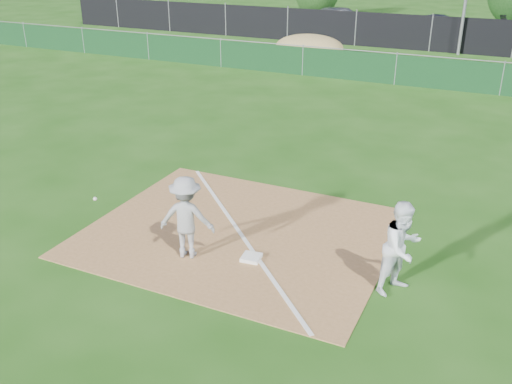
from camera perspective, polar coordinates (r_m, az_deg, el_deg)
ground at (r=19.55m, az=10.40°, el=7.38°), size 90.00×90.00×0.00m
infield_dirt at (r=11.68m, az=-1.65°, el=-4.11°), size 6.00×5.00×0.02m
foul_line at (r=11.68m, az=-1.65°, el=-4.04°), size 5.01×5.01×0.01m
green_fence at (r=24.13m, az=13.79°, el=11.78°), size 44.00×0.05×1.20m
dirt_mound at (r=28.78m, az=5.35°, el=14.27°), size 3.38×2.60×1.17m
black_fence at (r=31.84m, az=17.09°, el=14.89°), size 46.00×0.04×1.80m
parking_lot at (r=36.87m, az=18.24°, el=14.50°), size 46.00×9.00×0.01m
first_base at (r=10.74m, az=-0.47°, el=-6.57°), size 0.38×0.38×0.07m
play_at_first at (r=10.58m, az=-6.98°, el=-2.53°), size 2.71×0.86×1.60m
runner at (r=9.81m, az=14.39°, el=-5.42°), size 0.95×1.01×1.66m
car_left at (r=36.78m, az=8.61°, el=16.68°), size 5.13×3.17×1.63m
car_mid at (r=35.54m, az=18.18°, el=15.30°), size 4.18×1.73×1.34m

